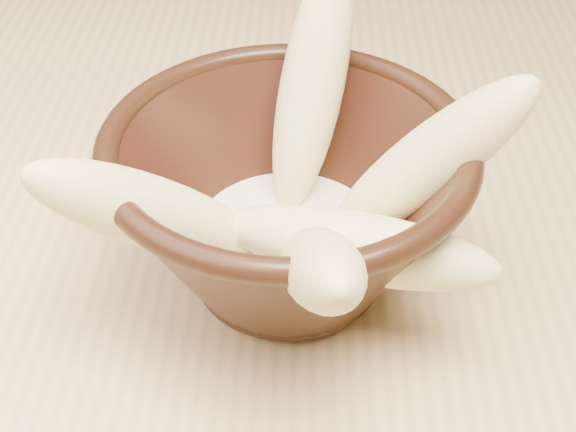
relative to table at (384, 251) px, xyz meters
The scene contains 8 objects.
table is the anchor object (origin of this frame).
bowl 0.20m from the table, 122.25° to the right, with size 0.21×0.21×0.11m.
milk_puddle 0.18m from the table, 122.25° to the right, with size 0.12×0.12×0.02m, color #F7EDC6.
banana_upright 0.20m from the table, 137.74° to the right, with size 0.04×0.04×0.16m, color #D8CD80.
banana_left 0.27m from the table, 132.76° to the right, with size 0.04×0.04×0.15m, color #D8CD80.
banana_right 0.21m from the table, 88.80° to the right, with size 0.04×0.04×0.15m, color #D8CD80.
banana_across 0.22m from the table, 103.46° to the right, with size 0.04×0.04×0.16m, color #D8CD80.
banana_front 0.26m from the table, 106.06° to the right, with size 0.04×0.04×0.15m, color #D8CD80.
Camera 1 is at (-0.06, -0.47, 1.11)m, focal length 50.00 mm.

